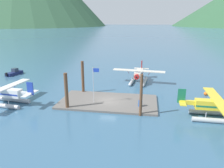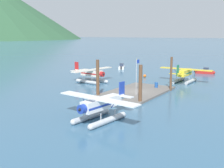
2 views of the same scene
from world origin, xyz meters
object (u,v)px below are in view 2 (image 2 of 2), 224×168
Objects in this scene: fuel_drum at (156,85)px; seaplane_yellow_stbd_aft at (185,74)px; seaplane_cream_bow_right at (92,75)px; flagpole at (137,72)px; mooring_buoy at (145,76)px; boat_white_open_east at (122,67)px; boat_red_open_se at (205,72)px; seaplane_white_port_aft at (99,107)px.

fuel_drum is 0.08× the size of seaplane_yellow_stbd_aft.
flagpole is at bearing -114.76° from seaplane_cream_bow_right.
mooring_buoy is (17.72, 7.17, -3.44)m from flagpole.
flagpole is 8.38× the size of mooring_buoy.
boat_white_open_east is at bearing 61.87° from seaplane_yellow_stbd_aft.
mooring_buoy is (10.82, 7.46, -0.41)m from fuel_drum.
fuel_drum is 0.18× the size of boat_red_open_se.
fuel_drum is at bearing 5.34° from seaplane_white_port_aft.
seaplane_yellow_stbd_aft reaches higher than boat_red_open_se.
flagpole is 16.72m from seaplane_yellow_stbd_aft.
seaplane_cream_bow_right is (-11.70, 5.86, 1.25)m from mooring_buoy.
boat_white_open_east is (11.44, 21.41, -1.09)m from seaplane_yellow_stbd_aft.
boat_red_open_se and boat_white_open_east have the same top height.
flagpole is at bearing 172.13° from seaplane_yellow_stbd_aft.
boat_red_open_se is (30.89, -2.65, -3.28)m from flagpole.
seaplane_yellow_stbd_aft is 0.99× the size of seaplane_white_port_aft.
boat_red_open_se is at bearing -0.66° from seaplane_white_port_aft.
seaplane_white_port_aft is at bearing -170.64° from flagpole.
fuel_drum is 0.20× the size of boat_white_open_east.
seaplane_white_port_aft reaches higher than boat_white_open_east.
fuel_drum is at bearing -145.43° from mooring_buoy.
boat_red_open_se is at bearing -1.50° from seaplane_yellow_stbd_aft.
seaplane_white_port_aft is at bearing -163.14° from mooring_buoy.
seaplane_cream_bow_right is (6.01, 13.03, -2.19)m from flagpole.
seaplane_cream_bow_right is at bearing 65.24° from flagpole.
boat_white_open_east is at bearing 27.50° from seaplane_white_port_aft.
seaplane_yellow_stbd_aft is 14.52m from boat_red_open_se.
seaplane_white_port_aft is (-13.02, -2.15, -2.19)m from flagpole.
mooring_buoy is 16.43m from boat_red_open_se.
seaplane_cream_bow_right reaches higher than boat_red_open_se.
seaplane_white_port_aft is at bearing 179.34° from boat_red_open_se.
flagpole reaches higher than fuel_drum.
seaplane_white_port_aft is (-30.73, -9.31, 1.25)m from mooring_buoy.
fuel_drum is 24.11m from boat_red_open_se.
seaplane_white_port_aft reaches higher than mooring_buoy.
boat_red_open_se is (13.18, -9.82, 0.16)m from mooring_buoy.
boat_white_open_east is (40.88, 21.28, -1.09)m from seaplane_white_port_aft.
seaplane_cream_bow_right is at bearing 153.39° from mooring_buoy.
seaplane_yellow_stbd_aft is at bearing -0.24° from seaplane_white_port_aft.
boat_red_open_se reaches higher than mooring_buoy.
seaplane_cream_bow_right is 2.15× the size of boat_red_open_se.
seaplane_yellow_stbd_aft is at bearing -11.76° from fuel_drum.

